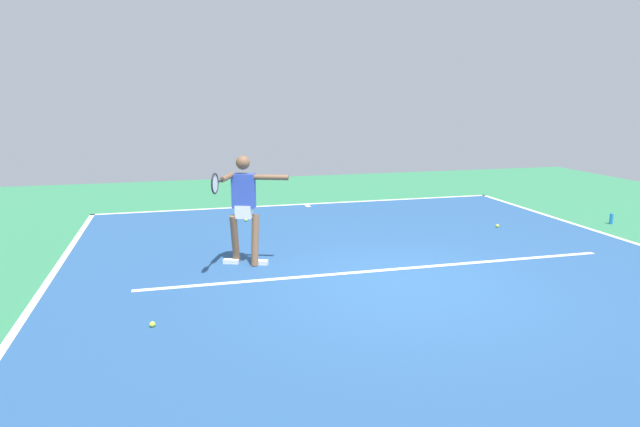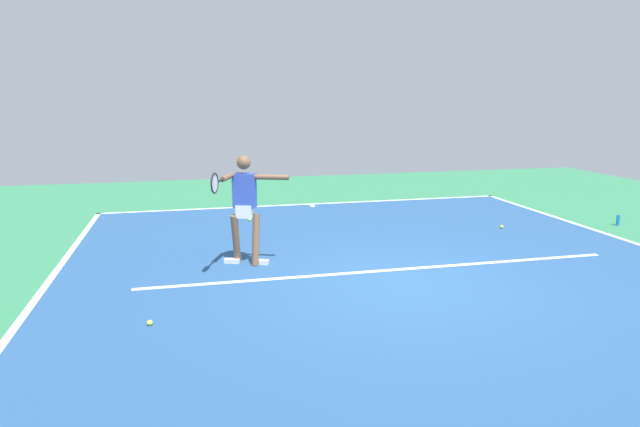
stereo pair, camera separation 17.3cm
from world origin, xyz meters
name	(u,v)px [view 1 (the left image)]	position (x,y,z in m)	size (l,w,h in m)	color
ground_plane	(402,282)	(0.00, 0.00, 0.00)	(21.53, 21.53, 0.00)	#2D754C
court_surface	(402,282)	(0.00, 0.00, 0.00)	(9.80, 12.07, 0.00)	navy
court_line_baseline_near	(306,204)	(0.00, -5.99, 0.00)	(9.80, 0.10, 0.01)	white
court_line_sideline_right	(25,316)	(4.85, 0.00, 0.00)	(0.10, 12.07, 0.01)	white
court_line_service	(387,270)	(0.00, -0.58, 0.00)	(7.35, 0.10, 0.01)	white
court_line_centre_mark	(307,206)	(0.00, -5.79, 0.00)	(0.10, 0.30, 0.01)	white
tennis_player	(244,203)	(2.04, -1.39, 0.98)	(1.20, 1.09, 1.71)	brown
tennis_ball_near_player	(497,226)	(-3.15, -2.63, 0.03)	(0.07, 0.07, 0.07)	#CCE033
tennis_ball_by_baseline	(246,220)	(1.64, -4.45, 0.03)	(0.07, 0.07, 0.07)	#C6E53D
tennis_ball_by_sideline	(152,324)	(3.36, 0.73, 0.03)	(0.07, 0.07, 0.07)	#C6E53D
water_bottle	(611,219)	(-5.58, -2.32, 0.11)	(0.07, 0.07, 0.22)	blue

